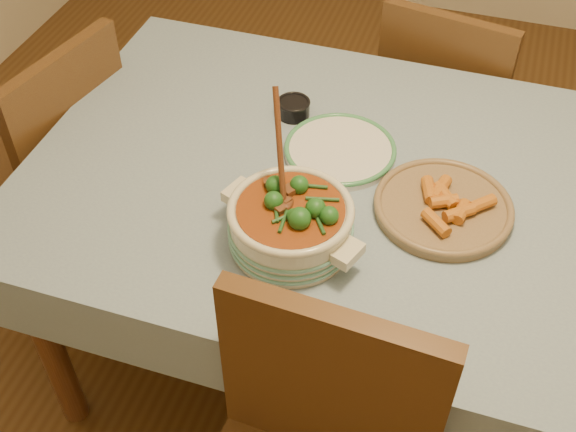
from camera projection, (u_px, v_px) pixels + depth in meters
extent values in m
plane|color=#4C2F15|center=(352.00, 359.00, 2.27)|extent=(4.50, 4.50, 0.00)
cube|color=brown|center=(370.00, 192.00, 1.75)|extent=(1.60, 1.00, 0.05)
cube|color=#849DAC|center=(371.00, 183.00, 1.73)|extent=(1.68, 1.08, 0.01)
cylinder|color=brown|center=(49.00, 344.00, 1.89)|extent=(0.07, 0.07, 0.70)
cylinder|color=brown|center=(182.00, 144.00, 2.47)|extent=(0.07, 0.07, 0.70)
cylinder|color=beige|center=(291.00, 227.00, 1.56)|extent=(0.34, 0.34, 0.10)
torus|color=beige|center=(291.00, 210.00, 1.52)|extent=(0.27, 0.27, 0.02)
cube|color=beige|center=(348.00, 253.00, 1.48)|extent=(0.06, 0.08, 0.03)
cube|color=beige|center=(238.00, 192.00, 1.61)|extent=(0.06, 0.08, 0.03)
cylinder|color=#923915|center=(291.00, 212.00, 1.52)|extent=(0.23, 0.23, 0.02)
cylinder|color=silver|center=(340.00, 151.00, 1.80)|extent=(0.37, 0.37, 0.02)
torus|color=#419059|center=(340.00, 148.00, 1.79)|extent=(0.28, 0.28, 0.01)
cylinder|color=black|center=(294.00, 109.00, 1.90)|extent=(0.10, 0.10, 0.04)
torus|color=black|center=(294.00, 102.00, 1.89)|extent=(0.09, 0.09, 0.01)
cylinder|color=black|center=(294.00, 105.00, 1.89)|extent=(0.07, 0.07, 0.01)
cylinder|color=#8A6F4C|center=(443.00, 209.00, 1.65)|extent=(0.40, 0.40, 0.02)
torus|color=#8A6F4C|center=(444.00, 205.00, 1.65)|extent=(0.32, 0.32, 0.02)
cube|color=brown|center=(450.00, 107.00, 2.47)|extent=(0.48, 0.48, 0.04)
cube|color=brown|center=(441.00, 81.00, 2.20)|extent=(0.41, 0.11, 0.44)
cylinder|color=brown|center=(502.00, 143.00, 2.67)|extent=(0.04, 0.04, 0.44)
cylinder|color=brown|center=(413.00, 115.00, 2.79)|extent=(0.04, 0.04, 0.44)
cylinder|color=brown|center=(471.00, 201.00, 2.46)|extent=(0.04, 0.04, 0.44)
cylinder|color=brown|center=(377.00, 168.00, 2.58)|extent=(0.04, 0.04, 0.44)
cube|color=brown|center=(331.00, 390.00, 1.38)|extent=(0.44, 0.07, 0.47)
cube|color=brown|center=(41.00, 164.00, 2.23)|extent=(0.50, 0.50, 0.04)
cube|color=brown|center=(73.00, 126.00, 2.01)|extent=(0.13, 0.42, 0.45)
cylinder|color=brown|center=(55.00, 166.00, 2.57)|extent=(0.04, 0.04, 0.45)
cylinder|color=brown|center=(135.00, 202.00, 2.44)|extent=(0.04, 0.04, 0.45)
cylinder|color=brown|center=(62.00, 273.00, 2.22)|extent=(0.04, 0.04, 0.45)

